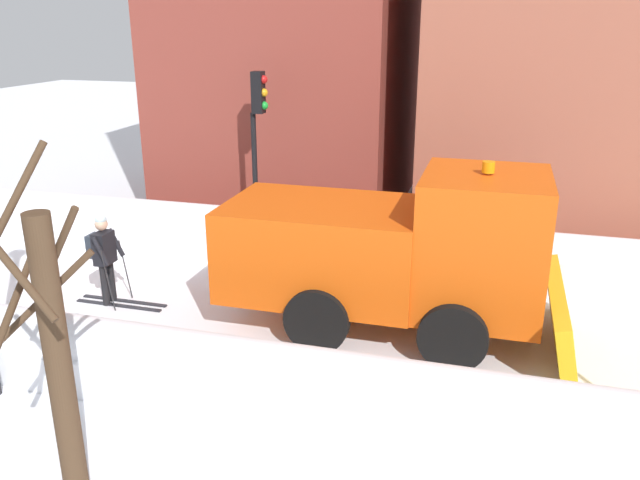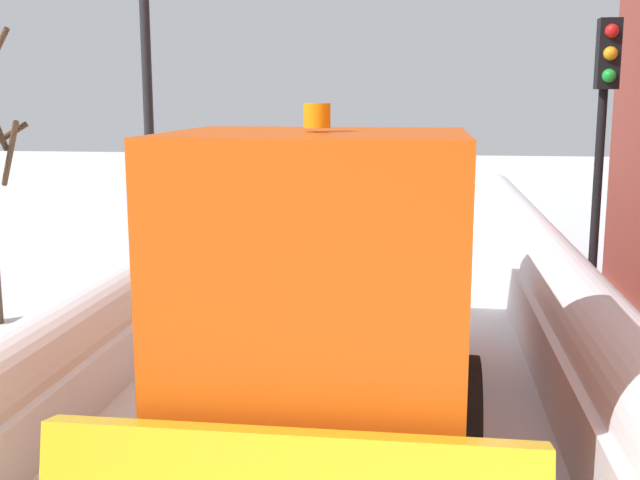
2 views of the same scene
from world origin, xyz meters
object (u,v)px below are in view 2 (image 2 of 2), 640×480
object	(u,v)px
skier	(349,229)
traffic_light_pole	(604,115)
street_lamp	(147,70)
plow_truck	(337,277)

from	to	relation	value
skier	traffic_light_pole	distance (m)	4.42
street_lamp	traffic_light_pole	bearing A→B (deg)	166.66
street_lamp	plow_truck	bearing A→B (deg)	124.75
street_lamp	skier	bearing A→B (deg)	-176.40
plow_truck	skier	xyz separation A→B (m)	(0.41, -5.53, -0.48)
skier	plow_truck	bearing A→B (deg)	94.24
plow_truck	street_lamp	bearing A→B (deg)	-55.25
traffic_light_pole	street_lamp	xyz separation A→B (m)	(6.82, -1.62, 0.66)
skier	traffic_light_pole	xyz separation A→B (m)	(-3.54, 1.82, 1.92)
traffic_light_pole	street_lamp	world-z (taller)	street_lamp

